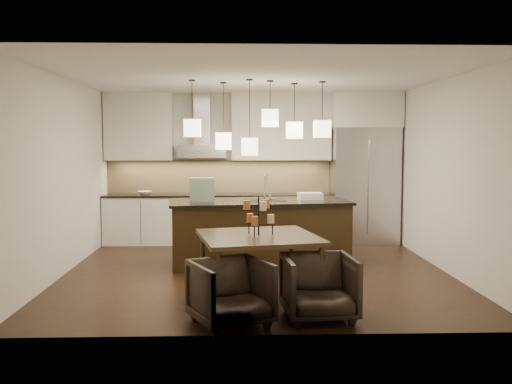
{
  "coord_description": "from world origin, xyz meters",
  "views": [
    {
      "loc": [
        -0.28,
        -8.17,
        1.88
      ],
      "look_at": [
        0.0,
        0.2,
        1.15
      ],
      "focal_mm": 40.0,
      "sensor_mm": 36.0,
      "label": 1
    }
  ],
  "objects_px": {
    "island_body": "(259,233)",
    "dining_table": "(259,268)",
    "armchair_left": "(231,293)",
    "armchair_right": "(319,287)",
    "refrigerator": "(364,186)"
  },
  "relations": [
    {
      "from": "island_body",
      "to": "armchair_right",
      "type": "relative_size",
      "value": 3.52
    },
    {
      "from": "refrigerator",
      "to": "armchair_left",
      "type": "distance_m",
      "value": 5.45
    },
    {
      "from": "armchair_left",
      "to": "dining_table",
      "type": "bearing_deg",
      "value": 44.72
    },
    {
      "from": "dining_table",
      "to": "armchair_right",
      "type": "bearing_deg",
      "value": -59.05
    },
    {
      "from": "refrigerator",
      "to": "armchair_left",
      "type": "height_order",
      "value": "refrigerator"
    },
    {
      "from": "refrigerator",
      "to": "island_body",
      "type": "height_order",
      "value": "refrigerator"
    },
    {
      "from": "island_body",
      "to": "dining_table",
      "type": "height_order",
      "value": "island_body"
    },
    {
      "from": "dining_table",
      "to": "armchair_left",
      "type": "distance_m",
      "value": 0.93
    },
    {
      "from": "island_body",
      "to": "armchair_left",
      "type": "relative_size",
      "value": 3.57
    },
    {
      "from": "island_body",
      "to": "dining_table",
      "type": "relative_size",
      "value": 2.02
    },
    {
      "from": "refrigerator",
      "to": "armchair_right",
      "type": "distance_m",
      "value": 4.93
    },
    {
      "from": "armchair_left",
      "to": "armchair_right",
      "type": "height_order",
      "value": "armchair_right"
    },
    {
      "from": "armchair_left",
      "to": "armchair_right",
      "type": "relative_size",
      "value": 0.99
    },
    {
      "from": "refrigerator",
      "to": "armchair_right",
      "type": "bearing_deg",
      "value": -108.07
    },
    {
      "from": "armchair_left",
      "to": "island_body",
      "type": "bearing_deg",
      "value": 57.18
    }
  ]
}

